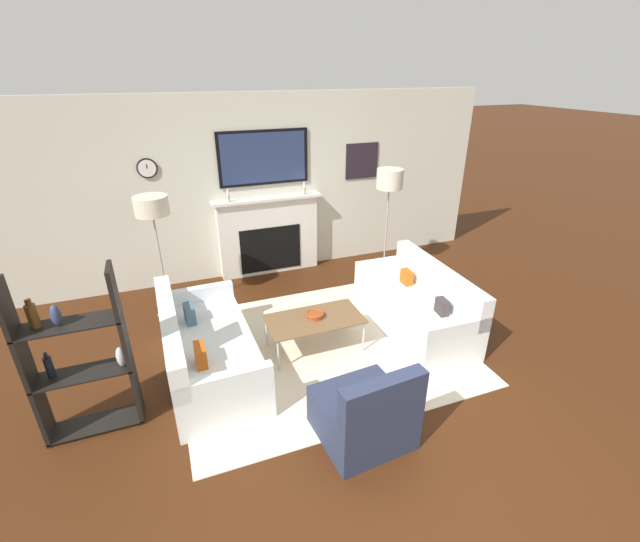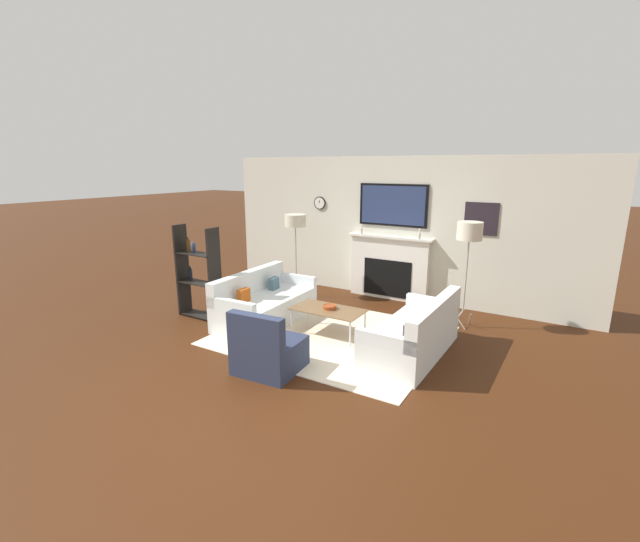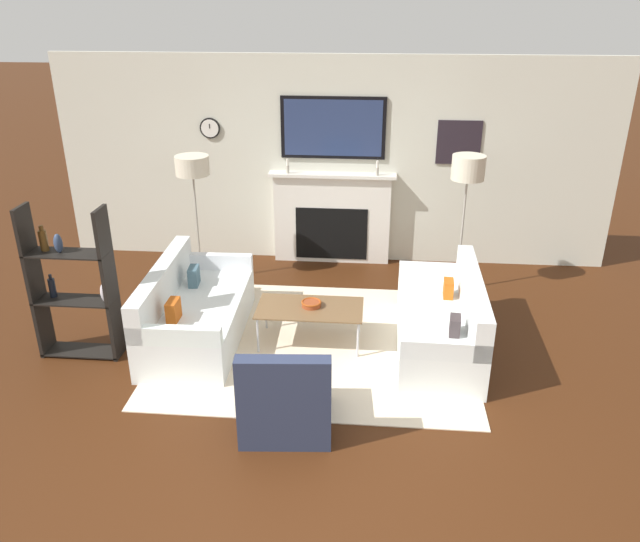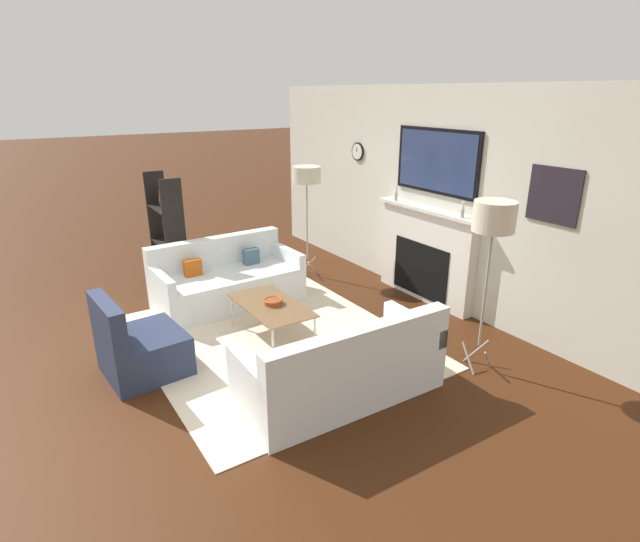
{
  "view_description": "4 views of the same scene",
  "coord_description": "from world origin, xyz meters",
  "px_view_note": "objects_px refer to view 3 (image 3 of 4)",
  "views": [
    {
      "loc": [
        -1.48,
        -1.85,
        3.0
      ],
      "look_at": [
        0.13,
        2.38,
        0.83
      ],
      "focal_mm": 24.0,
      "sensor_mm": 36.0,
      "label": 1
    },
    {
      "loc": [
        2.99,
        -3.27,
        2.53
      ],
      "look_at": [
        -0.35,
        2.29,
        0.92
      ],
      "focal_mm": 24.0,
      "sensor_mm": 36.0,
      "label": 2
    },
    {
      "loc": [
        0.54,
        -3.62,
        3.36
      ],
      "look_at": [
        0.02,
        2.24,
        0.75
      ],
      "focal_mm": 35.0,
      "sensor_mm": 36.0,
      "label": 3
    },
    {
      "loc": [
        4.43,
        -0.23,
        2.61
      ],
      "look_at": [
        0.31,
        2.44,
        0.84
      ],
      "focal_mm": 28.0,
      "sensor_mm": 36.0,
      "label": 4
    }
  ],
  "objects_px": {
    "couch_right": "(443,325)",
    "decorative_bowl": "(311,304)",
    "coffee_table": "(310,310)",
    "shelf_unit": "(72,285)",
    "couch_left": "(194,314)",
    "floor_lamp_right": "(468,170)",
    "floor_lamp_left": "(192,168)",
    "armchair": "(286,400)"
  },
  "relations": [
    {
      "from": "armchair",
      "to": "shelf_unit",
      "type": "height_order",
      "value": "shelf_unit"
    },
    {
      "from": "decorative_bowl",
      "to": "shelf_unit",
      "type": "relative_size",
      "value": 0.13
    },
    {
      "from": "armchair",
      "to": "shelf_unit",
      "type": "relative_size",
      "value": 0.53
    },
    {
      "from": "couch_right",
      "to": "floor_lamp_left",
      "type": "bearing_deg",
      "value": 153.88
    },
    {
      "from": "couch_left",
      "to": "floor_lamp_right",
      "type": "height_order",
      "value": "floor_lamp_right"
    },
    {
      "from": "couch_left",
      "to": "couch_right",
      "type": "xyz_separation_m",
      "value": [
        2.59,
        0.0,
        -0.0
      ]
    },
    {
      "from": "couch_right",
      "to": "armchair",
      "type": "relative_size",
      "value": 2.22
    },
    {
      "from": "couch_left",
      "to": "floor_lamp_left",
      "type": "relative_size",
      "value": 1.14
    },
    {
      "from": "decorative_bowl",
      "to": "floor_lamp_right",
      "type": "xyz_separation_m",
      "value": [
        1.67,
        1.4,
        1.08
      ]
    },
    {
      "from": "couch_right",
      "to": "armchair",
      "type": "distance_m",
      "value": 2.0
    },
    {
      "from": "coffee_table",
      "to": "floor_lamp_left",
      "type": "relative_size",
      "value": 0.67
    },
    {
      "from": "couch_right",
      "to": "shelf_unit",
      "type": "bearing_deg",
      "value": -173.63
    },
    {
      "from": "armchair",
      "to": "coffee_table",
      "type": "xyz_separation_m",
      "value": [
        0.05,
        1.41,
        0.12
      ]
    },
    {
      "from": "shelf_unit",
      "to": "couch_right",
      "type": "bearing_deg",
      "value": 6.37
    },
    {
      "from": "floor_lamp_left",
      "to": "floor_lamp_right",
      "type": "xyz_separation_m",
      "value": [
        3.22,
        0.0,
        0.05
      ]
    },
    {
      "from": "couch_right",
      "to": "coffee_table",
      "type": "xyz_separation_m",
      "value": [
        -1.36,
        0.0,
        0.11
      ]
    },
    {
      "from": "coffee_table",
      "to": "shelf_unit",
      "type": "relative_size",
      "value": 0.7
    },
    {
      "from": "couch_right",
      "to": "decorative_bowl",
      "type": "relative_size",
      "value": 8.82
    },
    {
      "from": "couch_right",
      "to": "floor_lamp_left",
      "type": "distance_m",
      "value": 3.45
    },
    {
      "from": "coffee_table",
      "to": "shelf_unit",
      "type": "xyz_separation_m",
      "value": [
        -2.29,
        -0.41,
        0.37
      ]
    },
    {
      "from": "couch_left",
      "to": "floor_lamp_right",
      "type": "bearing_deg",
      "value": 26.14
    },
    {
      "from": "couch_left",
      "to": "armchair",
      "type": "xyz_separation_m",
      "value": [
        1.18,
        -1.41,
        -0.01
      ]
    },
    {
      "from": "decorative_bowl",
      "to": "shelf_unit",
      "type": "xyz_separation_m",
      "value": [
        -2.3,
        -0.43,
        0.31
      ]
    },
    {
      "from": "coffee_table",
      "to": "decorative_bowl",
      "type": "xyz_separation_m",
      "value": [
        0.01,
        0.03,
        0.06
      ]
    },
    {
      "from": "coffee_table",
      "to": "floor_lamp_right",
      "type": "distance_m",
      "value": 2.48
    },
    {
      "from": "couch_right",
      "to": "armchair",
      "type": "xyz_separation_m",
      "value": [
        -1.42,
        -1.41,
        -0.01
      ]
    },
    {
      "from": "decorative_bowl",
      "to": "floor_lamp_right",
      "type": "height_order",
      "value": "floor_lamp_right"
    },
    {
      "from": "armchair",
      "to": "decorative_bowl",
      "type": "bearing_deg",
      "value": 87.4
    },
    {
      "from": "floor_lamp_left",
      "to": "couch_left",
      "type": "bearing_deg",
      "value": -77.46
    },
    {
      "from": "coffee_table",
      "to": "decorative_bowl",
      "type": "height_order",
      "value": "decorative_bowl"
    },
    {
      "from": "armchair",
      "to": "coffee_table",
      "type": "height_order",
      "value": "armchair"
    },
    {
      "from": "couch_left",
      "to": "armchair",
      "type": "height_order",
      "value": "armchair"
    },
    {
      "from": "shelf_unit",
      "to": "floor_lamp_right",
      "type": "bearing_deg",
      "value": 24.8
    },
    {
      "from": "floor_lamp_right",
      "to": "shelf_unit",
      "type": "relative_size",
      "value": 1.09
    },
    {
      "from": "couch_left",
      "to": "floor_lamp_left",
      "type": "bearing_deg",
      "value": 102.54
    },
    {
      "from": "couch_left",
      "to": "floor_lamp_right",
      "type": "relative_size",
      "value": 1.09
    },
    {
      "from": "floor_lamp_left",
      "to": "decorative_bowl",
      "type": "bearing_deg",
      "value": -41.93
    },
    {
      "from": "couch_left",
      "to": "couch_right",
      "type": "relative_size",
      "value": 1.01
    },
    {
      "from": "couch_right",
      "to": "coffee_table",
      "type": "height_order",
      "value": "couch_right"
    },
    {
      "from": "floor_lamp_right",
      "to": "couch_left",
      "type": "bearing_deg",
      "value": -153.86
    },
    {
      "from": "floor_lamp_left",
      "to": "shelf_unit",
      "type": "bearing_deg",
      "value": -112.09
    },
    {
      "from": "shelf_unit",
      "to": "decorative_bowl",
      "type": "bearing_deg",
      "value": 10.68
    }
  ]
}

